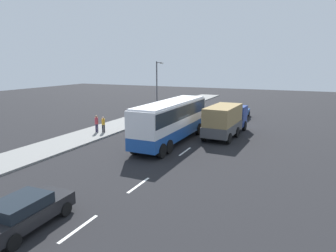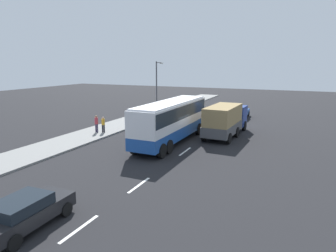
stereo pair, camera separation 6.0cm
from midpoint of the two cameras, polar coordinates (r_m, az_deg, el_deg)
ground_plane at (r=26.25m, az=1.13°, el=-3.26°), size 120.00×120.00×0.00m
sidewalk_curb at (r=30.53m, az=-13.88°, el=-1.31°), size 80.00×4.00×0.15m
lane_centreline at (r=23.65m, az=3.01°, el=-4.96°), size 26.47×0.16×0.01m
coach_bus at (r=25.91m, az=0.59°, el=1.62°), size 11.02×2.67×3.63m
cargo_truck at (r=29.10m, az=10.79°, el=1.30°), size 7.80×2.84×2.99m
car_blue_saloon at (r=39.36m, az=13.40°, el=2.66°), size 4.26×2.00×1.50m
car_black_sedan at (r=14.34m, az=-25.49°, el=-14.43°), size 4.15×1.93×1.40m
pedestrian_near_curb at (r=30.24m, az=-13.47°, el=0.62°), size 0.32×0.32×1.69m
pedestrian_at_crossing at (r=30.06m, az=-12.24°, el=0.45°), size 0.32×0.32×1.57m
street_lamp at (r=38.33m, az=-2.10°, el=7.77°), size 1.85×0.24×6.91m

